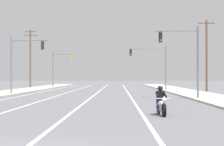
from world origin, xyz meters
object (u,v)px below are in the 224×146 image
at_px(motorcycle_with_rider, 161,104).
at_px(traffic_signal_mid_left, 59,65).
at_px(traffic_signal_mid_right, 154,61).
at_px(utility_pole_right_far, 207,54).
at_px(traffic_signal_near_right, 185,52).
at_px(utility_pole_left_far, 30,56).
at_px(traffic_signal_near_left, 22,57).

height_order(motorcycle_with_rider, traffic_signal_mid_left, traffic_signal_mid_left).
distance_m(motorcycle_with_rider, traffic_signal_mid_left, 54.88).
relative_size(traffic_signal_mid_right, utility_pole_right_far, 0.66).
bearing_deg(traffic_signal_mid_left, traffic_signal_near_right, -67.17).
bearing_deg(motorcycle_with_rider, traffic_signal_mid_left, 103.02).
height_order(traffic_signal_near_right, utility_pole_left_far, utility_pole_left_far).
relative_size(traffic_signal_near_left, utility_pole_left_far, 0.60).
height_order(motorcycle_with_rider, utility_pole_right_far, utility_pole_right_far).
bearing_deg(utility_pole_left_far, motorcycle_with_rider, -72.07).
distance_m(traffic_signal_mid_right, utility_pole_left_far, 25.89).
bearing_deg(motorcycle_with_rider, traffic_signal_near_right, 76.67).
distance_m(utility_pole_right_far, utility_pole_left_far, 33.23).
height_order(utility_pole_right_far, utility_pole_left_far, utility_pole_left_far).
bearing_deg(utility_pole_right_far, utility_pole_left_far, 145.02).
relative_size(utility_pole_right_far, utility_pole_left_far, 0.91).
bearing_deg(traffic_signal_near_right, traffic_signal_mid_right, 91.87).
xyz_separation_m(motorcycle_with_rider, traffic_signal_near_right, (3.65, 15.39, 3.44)).
relative_size(traffic_signal_near_right, traffic_signal_mid_left, 1.00).
bearing_deg(traffic_signal_mid_left, utility_pole_left_far, 168.16).
bearing_deg(traffic_signal_near_left, utility_pole_right_far, 25.03).
distance_m(traffic_signal_near_left, utility_pole_left_far, 29.86).
bearing_deg(traffic_signal_near_right, utility_pole_right_far, 73.45).
xyz_separation_m(motorcycle_with_rider, traffic_signal_near_left, (-12.53, 25.09, 3.46)).
bearing_deg(utility_pole_left_far, traffic_signal_near_left, -80.16).
xyz_separation_m(traffic_signal_near_right, traffic_signal_near_left, (-16.17, 9.70, 0.02)).
bearing_deg(utility_pole_right_far, traffic_signal_near_right, -106.55).
distance_m(traffic_signal_near_right, utility_pole_left_far, 44.52).
relative_size(traffic_signal_near_right, utility_pole_right_far, 0.66).
bearing_deg(traffic_signal_mid_left, traffic_signal_near_left, -90.38).
xyz_separation_m(traffic_signal_near_left, traffic_signal_mid_right, (15.41, 13.63, 0.11)).
bearing_deg(traffic_signal_mid_right, traffic_signal_near_right, -88.13).
xyz_separation_m(traffic_signal_near_right, traffic_signal_mid_left, (-15.99, 37.97, 0.01)).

